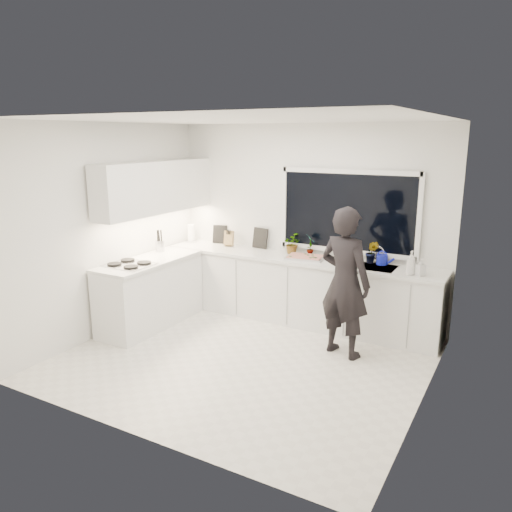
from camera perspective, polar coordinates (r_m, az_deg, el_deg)
The scene contains 25 objects.
floor at distance 5.93m, azimuth -1.46°, elevation -11.84°, with size 4.00×3.50×0.02m, color beige.
wall_back at distance 7.02m, azimuth 5.82°, elevation 3.82°, with size 4.00×0.02×2.70m, color white.
wall_left at distance 6.71m, azimuth -16.48°, elevation 2.88°, with size 0.02×3.50×2.70m, color white.
wall_right at distance 4.80m, azimuth 19.55°, elevation -1.50°, with size 0.02×3.50×2.70m, color white.
ceiling at distance 5.35m, azimuth -1.64°, elevation 15.46°, with size 4.00×3.50×0.02m, color white.
window at distance 6.75m, azimuth 10.44°, elevation 4.99°, with size 1.80×0.02×1.00m, color black.
base_cabinets_back at distance 6.96m, azimuth 4.62°, elevation -3.95°, with size 3.92×0.58×0.88m, color white.
base_cabinets_left at distance 6.95m, azimuth -11.95°, elevation -4.24°, with size 0.58×1.60×0.88m, color white.
countertop_back at distance 6.83m, azimuth 4.66°, elevation -0.29°, with size 3.94×0.62×0.04m, color silver.
countertop_left at distance 6.83m, azimuth -12.13°, elevation -0.56°, with size 0.62×1.60×0.04m, color silver.
upper_cabinets at distance 7.00m, azimuth -11.38°, elevation 7.73°, with size 0.34×2.10×0.70m, color white.
sink at distance 6.50m, azimuth 13.14°, elevation -1.61°, with size 0.58×0.42×0.14m, color silver.
faucet at distance 6.64m, azimuth 13.70°, elevation 0.12°, with size 0.03×0.03×0.22m, color silver.
stovetop at distance 6.58m, azimuth -14.28°, elevation -0.90°, with size 0.56×0.48×0.03m, color black.
person at distance 5.85m, azimuth 10.11°, elevation -2.99°, with size 0.65×0.42×1.77m, color black.
pizza_tray at distance 6.75m, azimuth 5.68°, elevation -0.18°, with size 0.49×0.36×0.03m, color #B8B8BD.
pizza at distance 6.74m, azimuth 5.68°, elevation -0.04°, with size 0.45×0.32×0.01m, color red.
watering_can at distance 6.60m, azimuth 14.21°, elevation -0.41°, with size 0.14×0.14×0.13m, color #121BAA.
paper_towel_roll at distance 7.81m, azimuth -7.41°, elevation 2.54°, with size 0.11×0.11×0.26m, color white.
knife_block at distance 7.48m, azimuth -3.11°, elevation 1.98°, with size 0.13×0.10×0.22m, color #A47A4C.
utensil_crock at distance 7.25m, azimuth -10.91°, elevation 1.13°, with size 0.13×0.13×0.16m, color silver.
picture_frame_large at distance 7.68m, azimuth -4.16°, elevation 2.50°, with size 0.22×0.02×0.28m, color black.
picture_frame_small at distance 7.32m, azimuth 0.48°, elevation 2.06°, with size 0.25×0.02×0.30m, color black.
herb_plants at distance 6.86m, azimuth 7.02°, elevation 1.11°, with size 1.40×0.34×0.30m.
soap_bottles at distance 6.19m, azimuth 17.63°, elevation -0.93°, with size 0.23×0.13×0.29m.
Camera 1 is at (2.74, -4.60, 2.54)m, focal length 35.00 mm.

